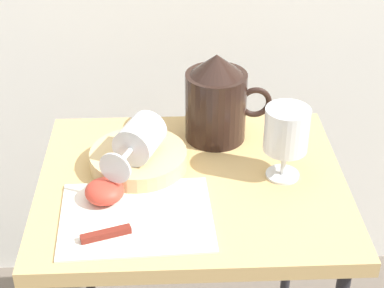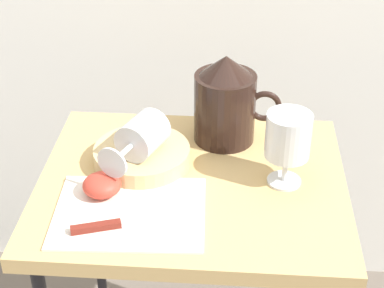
{
  "view_description": "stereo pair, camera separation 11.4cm",
  "coord_description": "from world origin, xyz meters",
  "px_view_note": "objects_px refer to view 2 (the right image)",
  "views": [
    {
      "loc": [
        -0.04,
        -0.97,
        1.39
      ],
      "look_at": [
        0.0,
        0.0,
        0.78
      ],
      "focal_mm": 58.91,
      "sensor_mm": 36.0,
      "label": 1
    },
    {
      "loc": [
        0.07,
        -0.96,
        1.39
      ],
      "look_at": [
        0.0,
        0.0,
        0.78
      ],
      "focal_mm": 58.91,
      "sensor_mm": 36.0,
      "label": 2
    }
  ],
  "objects_px": {
    "apple_half_left": "(102,185)",
    "knife": "(118,224)",
    "table": "(192,209)",
    "wine_glass_tipped_near": "(142,136)",
    "wine_glass_upright": "(288,139)",
    "basket_tray": "(142,156)",
    "pitcher": "(225,106)"
  },
  "relations": [
    {
      "from": "apple_half_left",
      "to": "basket_tray",
      "type": "bearing_deg",
      "value": 62.35
    },
    {
      "from": "basket_tray",
      "to": "pitcher",
      "type": "bearing_deg",
      "value": 33.67
    },
    {
      "from": "pitcher",
      "to": "knife",
      "type": "height_order",
      "value": "pitcher"
    },
    {
      "from": "wine_glass_upright",
      "to": "apple_half_left",
      "type": "height_order",
      "value": "wine_glass_upright"
    },
    {
      "from": "wine_glass_upright",
      "to": "apple_half_left",
      "type": "relative_size",
      "value": 2.07
    },
    {
      "from": "table",
      "to": "basket_tray",
      "type": "relative_size",
      "value": 3.71
    },
    {
      "from": "wine_glass_upright",
      "to": "knife",
      "type": "relative_size",
      "value": 0.65
    },
    {
      "from": "apple_half_left",
      "to": "knife",
      "type": "distance_m",
      "value": 0.1
    },
    {
      "from": "apple_half_left",
      "to": "wine_glass_tipped_near",
      "type": "bearing_deg",
      "value": 56.53
    },
    {
      "from": "basket_tray",
      "to": "wine_glass_tipped_near",
      "type": "bearing_deg",
      "value": -77.22
    },
    {
      "from": "wine_glass_upright",
      "to": "wine_glass_tipped_near",
      "type": "bearing_deg",
      "value": 174.63
    },
    {
      "from": "pitcher",
      "to": "apple_half_left",
      "type": "distance_m",
      "value": 0.31
    },
    {
      "from": "apple_half_left",
      "to": "table",
      "type": "bearing_deg",
      "value": 21.02
    },
    {
      "from": "wine_glass_tipped_near",
      "to": "apple_half_left",
      "type": "bearing_deg",
      "value": -123.47
    },
    {
      "from": "pitcher",
      "to": "knife",
      "type": "distance_m",
      "value": 0.35
    },
    {
      "from": "basket_tray",
      "to": "pitcher",
      "type": "height_order",
      "value": "pitcher"
    },
    {
      "from": "pitcher",
      "to": "wine_glass_tipped_near",
      "type": "relative_size",
      "value": 1.14
    },
    {
      "from": "basket_tray",
      "to": "pitcher",
      "type": "distance_m",
      "value": 0.2
    },
    {
      "from": "table",
      "to": "wine_glass_tipped_near",
      "type": "relative_size",
      "value": 4.26
    },
    {
      "from": "table",
      "to": "wine_glass_tipped_near",
      "type": "bearing_deg",
      "value": 162.21
    },
    {
      "from": "basket_tray",
      "to": "knife",
      "type": "bearing_deg",
      "value": -93.74
    },
    {
      "from": "wine_glass_upright",
      "to": "wine_glass_tipped_near",
      "type": "height_order",
      "value": "wine_glass_upright"
    },
    {
      "from": "pitcher",
      "to": "wine_glass_upright",
      "type": "distance_m",
      "value": 0.19
    },
    {
      "from": "knife",
      "to": "apple_half_left",
      "type": "bearing_deg",
      "value": 116.37
    },
    {
      "from": "table",
      "to": "wine_glass_upright",
      "type": "bearing_deg",
      "value": 1.96
    },
    {
      "from": "table",
      "to": "wine_glass_upright",
      "type": "xyz_separation_m",
      "value": [
        0.17,
        0.01,
        0.16
      ]
    },
    {
      "from": "pitcher",
      "to": "apple_half_left",
      "type": "relative_size",
      "value": 2.67
    },
    {
      "from": "basket_tray",
      "to": "wine_glass_upright",
      "type": "relative_size",
      "value": 1.3
    },
    {
      "from": "wine_glass_tipped_near",
      "to": "basket_tray",
      "type": "bearing_deg",
      "value": 102.78
    },
    {
      "from": "wine_glass_upright",
      "to": "basket_tray",
      "type": "bearing_deg",
      "value": 171.23
    },
    {
      "from": "basket_tray",
      "to": "table",
      "type": "bearing_deg",
      "value": -25.41
    },
    {
      "from": "basket_tray",
      "to": "wine_glass_upright",
      "type": "distance_m",
      "value": 0.29
    }
  ]
}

